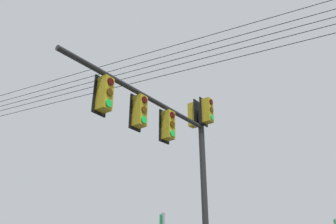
# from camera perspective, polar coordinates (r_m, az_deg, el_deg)

# --- Properties ---
(signal_mast_assembly) EXTENTS (4.48, 4.83, 7.10)m
(signal_mast_assembly) POSITION_cam_1_polar(r_m,az_deg,el_deg) (10.19, 1.44, -4.66)
(signal_mast_assembly) COLOR black
(signal_mast_assembly) RESTS_ON ground
(overhead_wire_span) EXTENTS (16.08, 21.25, 2.03)m
(overhead_wire_span) POSITION_cam_1_polar(r_m,az_deg,el_deg) (13.57, 0.40, 8.92)
(overhead_wire_span) COLOR black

